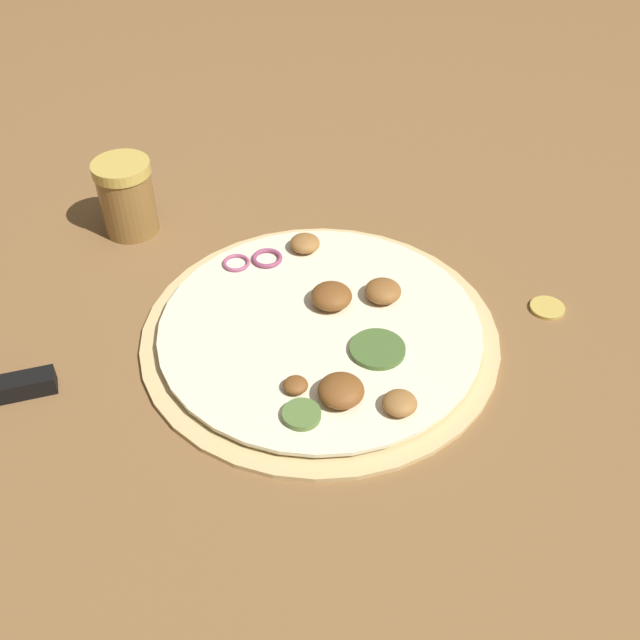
{
  "coord_description": "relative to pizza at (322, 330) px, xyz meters",
  "views": [
    {
      "loc": [
        -0.43,
        0.28,
        0.48
      ],
      "look_at": [
        0.0,
        0.0,
        0.02
      ],
      "focal_mm": 42.0,
      "sensor_mm": 36.0,
      "label": 1
    }
  ],
  "objects": [
    {
      "name": "loose_cap",
      "position": [
        -0.09,
        -0.21,
        -0.0
      ],
      "size": [
        0.03,
        0.03,
        0.01
      ],
      "color": "gold",
      "rests_on": "ground_plane"
    },
    {
      "name": "ground_plane",
      "position": [
        0.0,
        0.0,
        -0.01
      ],
      "size": [
        3.0,
        3.0,
        0.0
      ],
      "primitive_type": "plane",
      "color": "brown"
    },
    {
      "name": "spice_jar",
      "position": [
        0.26,
        0.08,
        0.03
      ],
      "size": [
        0.06,
        0.06,
        0.08
      ],
      "color": "olive",
      "rests_on": "ground_plane"
    },
    {
      "name": "pizza",
      "position": [
        0.0,
        0.0,
        0.0
      ],
      "size": [
        0.33,
        0.33,
        0.03
      ],
      "color": "#D6B77A",
      "rests_on": "ground_plane"
    }
  ]
}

